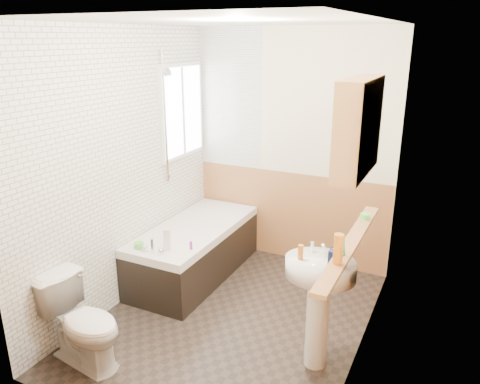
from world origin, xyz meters
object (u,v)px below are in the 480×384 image
at_px(pine_shelf, 351,244).
at_px(bathtub, 195,249).
at_px(toilet, 83,323).
at_px(medicine_cabinet, 358,127).
at_px(sink, 319,291).

bearing_deg(pine_shelf, bathtub, 154.81).
height_order(toilet, medicine_cabinet, medicine_cabinet).
bearing_deg(bathtub, toilet, -91.10).
bearing_deg(pine_shelf, medicine_cabinet, 111.00).
distance_m(bathtub, sink, 1.81).
height_order(bathtub, pine_shelf, pine_shelf).
bearing_deg(pine_shelf, toilet, -157.74).
xyz_separation_m(pine_shelf, medicine_cabinet, (-0.03, 0.07, 0.79)).
xyz_separation_m(bathtub, toilet, (-0.03, -1.57, 0.05)).
distance_m(sink, pine_shelf, 0.47).
height_order(toilet, pine_shelf, pine_shelf).
xyz_separation_m(sink, pine_shelf, (0.20, -0.01, 0.42)).
xyz_separation_m(toilet, sink, (1.60, 0.74, 0.29)).
relative_size(bathtub, medicine_cabinet, 2.34).
xyz_separation_m(bathtub, medicine_cabinet, (1.74, -0.76, 1.56)).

